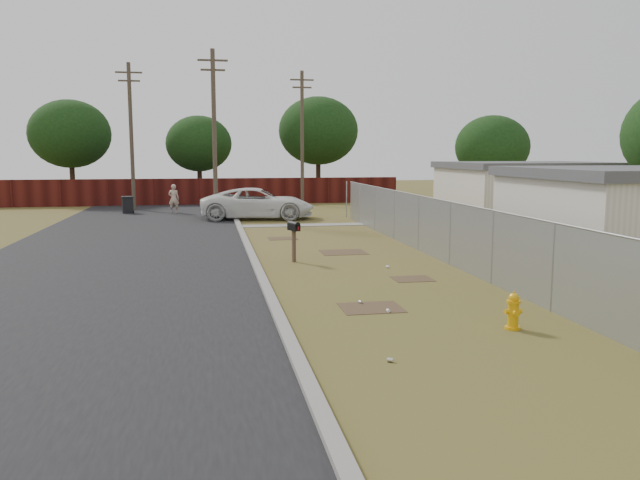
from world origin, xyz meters
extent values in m
plane|color=brown|center=(0.00, 0.00, 0.00)|extent=(120.00, 120.00, 0.00)
cube|color=black|center=(-7.50, 8.00, 0.01)|extent=(9.00, 60.00, 0.02)
cube|color=gray|center=(-3.00, 8.00, 0.06)|extent=(0.25, 60.00, 0.12)
cube|color=gray|center=(0.00, 11.50, 0.01)|extent=(6.20, 1.00, 0.03)
cylinder|color=gray|center=(3.10, -6.00, 1.00)|extent=(0.06, 0.06, 2.00)
cylinder|color=gray|center=(3.10, -3.00, 1.00)|extent=(0.06, 0.06, 2.00)
cylinder|color=gray|center=(3.10, 0.00, 1.00)|extent=(0.06, 0.06, 2.00)
cylinder|color=gray|center=(3.10, 3.00, 1.00)|extent=(0.06, 0.06, 2.00)
cylinder|color=gray|center=(3.10, 6.00, 1.00)|extent=(0.06, 0.06, 2.00)
cylinder|color=gray|center=(3.10, 9.00, 1.00)|extent=(0.06, 0.06, 2.00)
cylinder|color=gray|center=(3.10, 12.00, 1.00)|extent=(0.06, 0.06, 2.00)
cylinder|color=gray|center=(3.10, 15.00, 1.00)|extent=(0.06, 0.06, 2.00)
cylinder|color=gray|center=(3.10, 1.00, 2.00)|extent=(0.04, 26.00, 0.04)
cube|color=gray|center=(3.10, 1.00, 1.00)|extent=(0.01, 26.00, 2.00)
cube|color=black|center=(3.16, 1.00, 0.30)|extent=(0.03, 26.00, 0.60)
cube|color=#4B1410|center=(-6.00, 25.00, 0.90)|extent=(30.00, 0.12, 1.80)
cylinder|color=brown|center=(-4.00, 16.00, 4.50)|extent=(0.24, 0.24, 9.00)
cube|color=brown|center=(-4.00, 16.00, 8.40)|extent=(1.60, 0.10, 0.10)
cube|color=brown|center=(-4.00, 16.00, 7.90)|extent=(1.30, 0.10, 0.10)
cylinder|color=brown|center=(-9.00, 22.00, 4.50)|extent=(0.24, 0.24, 9.00)
cube|color=brown|center=(-9.00, 22.00, 8.40)|extent=(1.60, 0.10, 0.10)
cube|color=brown|center=(-9.00, 22.00, 7.90)|extent=(1.30, 0.10, 0.10)
cylinder|color=brown|center=(2.00, 24.00, 4.50)|extent=(0.24, 0.24, 9.00)
cube|color=brown|center=(2.00, 24.00, 8.40)|extent=(1.60, 0.10, 0.10)
cube|color=brown|center=(2.00, 24.00, 7.90)|extent=(1.30, 0.10, 0.10)
cube|color=beige|center=(10.50, 9.00, 1.40)|extent=(7.00, 6.00, 2.80)
cube|color=#4B4C50|center=(10.50, 9.00, 2.95)|extent=(7.28, 6.24, 0.30)
cylinder|color=#352318|center=(-14.00, 29.00, 1.65)|extent=(0.36, 0.36, 3.30)
ellipsoid|color=black|center=(-14.00, 29.00, 4.88)|extent=(5.70, 5.70, 4.84)
cylinder|color=#352318|center=(-5.00, 30.00, 1.43)|extent=(0.36, 0.36, 2.86)
ellipsoid|color=black|center=(-5.00, 30.00, 4.23)|extent=(4.94, 4.94, 4.20)
cylinder|color=#352318|center=(4.00, 29.00, 1.76)|extent=(0.36, 0.36, 3.52)
ellipsoid|color=black|center=(4.00, 29.00, 5.20)|extent=(6.08, 6.08, 5.17)
cylinder|color=#352318|center=(13.00, 18.00, 1.32)|extent=(0.36, 0.36, 2.64)
ellipsoid|color=black|center=(13.00, 18.00, 3.90)|extent=(4.56, 4.56, 3.88)
cylinder|color=#DFA00B|center=(1.57, -7.18, 0.03)|extent=(0.32, 0.32, 0.05)
cylinder|color=#DFA00B|center=(1.57, -7.18, 0.30)|extent=(0.23, 0.23, 0.53)
cylinder|color=#DFA00B|center=(1.57, -7.18, 0.57)|extent=(0.29, 0.29, 0.05)
sphere|color=#DFA00B|center=(1.57, -7.18, 0.64)|extent=(0.22, 0.22, 0.21)
cylinder|color=#DFA00B|center=(1.57, -7.18, 0.75)|extent=(0.04, 0.04, 0.05)
cylinder|color=#DFA00B|center=(1.44, -7.17, 0.37)|extent=(0.10, 0.10, 0.10)
cylinder|color=#DFA00B|center=(1.70, -7.19, 0.37)|extent=(0.10, 0.10, 0.10)
cylinder|color=#DFA00B|center=(1.56, -7.31, 0.37)|extent=(0.13, 0.11, 0.13)
cube|color=#4F3D2D|center=(-1.71, 1.36, 0.55)|extent=(0.13, 0.13, 1.10)
cube|color=black|center=(-1.71, 1.36, 1.13)|extent=(0.38, 0.56, 0.20)
cylinder|color=black|center=(-1.71, 1.36, 1.23)|extent=(0.38, 0.56, 0.20)
cube|color=#B00C1C|center=(-1.61, 1.09, 1.13)|extent=(0.04, 0.05, 0.11)
imported|color=white|center=(-1.80, 14.97, 0.83)|extent=(6.31, 3.50, 1.67)
imported|color=tan|center=(-6.41, 19.20, 0.85)|extent=(0.67, 0.48, 1.71)
cube|color=black|center=(-9.09, 19.42, 0.47)|extent=(0.71, 0.71, 0.95)
cube|color=black|center=(-9.09, 19.42, 0.97)|extent=(0.78, 0.78, 0.08)
cylinder|color=black|center=(-8.73, 19.20, 0.10)|extent=(0.09, 0.20, 0.20)
cylinder|color=white|center=(-0.53, -5.45, 0.04)|extent=(0.08, 0.10, 0.07)
cylinder|color=silver|center=(-0.94, -4.56, 0.04)|extent=(0.09, 0.11, 0.07)
cylinder|color=white|center=(1.00, -0.22, 0.04)|extent=(0.12, 0.12, 0.07)
cylinder|color=silver|center=(-1.44, -8.68, 0.04)|extent=(0.12, 0.11, 0.07)
camera|label=1|loc=(-4.43, -18.51, 3.53)|focal=35.00mm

